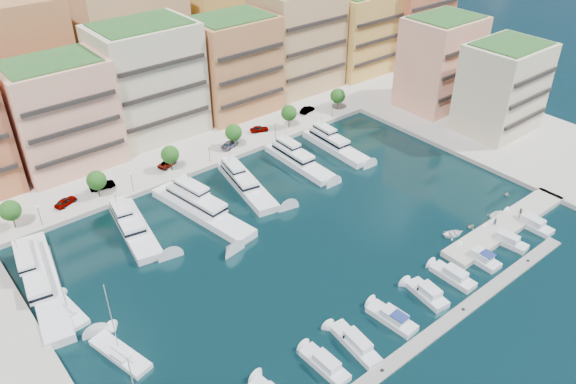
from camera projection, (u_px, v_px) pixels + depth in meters
name	position (u px, v px, depth m)	size (l,w,h in m)	color
ground	(304.00, 234.00, 101.44)	(400.00, 400.00, 0.00)	black
north_quay	(144.00, 119.00, 141.66)	(220.00, 64.00, 2.00)	#9E998E
east_quay	(530.00, 147.00, 129.24)	(34.00, 76.00, 2.00)	#9E998E
hillside	(71.00, 66.00, 172.80)	(240.00, 40.00, 58.00)	#1B3B18
south_pontoon	(425.00, 340.00, 80.39)	(72.00, 2.20, 0.35)	gray
finger_pier	(506.00, 227.00, 103.13)	(32.00, 5.00, 2.00)	#9E998E
apartment_2	(61.00, 115.00, 114.93)	(20.00, 15.50, 22.80)	#F3AC88
apartment_3	(148.00, 80.00, 126.59)	(22.00, 16.50, 25.80)	beige
apartment_4	(234.00, 65.00, 137.54)	(20.00, 15.50, 23.80)	#C07648
apartment_5	(297.00, 39.00, 149.73)	(22.00, 16.50, 26.80)	tan
apartment_6	(360.00, 33.00, 161.22)	(20.00, 15.50, 22.80)	gold
apartment_7	(411.00, 18.00, 170.02)	(22.00, 16.50, 24.80)	#B96E3D
apartment_east_a	(440.00, 62.00, 140.70)	(18.00, 14.50, 22.80)	#F3AC88
apartment_east_b	(502.00, 87.00, 129.56)	(18.00, 14.50, 20.80)	beige
backblock_1	(10.00, 67.00, 127.44)	(26.00, 18.00, 30.00)	#C07648
backblock_2	(131.00, 41.00, 143.40)	(26.00, 18.00, 30.00)	tan
backblock_3	(228.00, 19.00, 159.36)	(26.00, 18.00, 30.00)	gold
backblock_4	(308.00, 2.00, 175.32)	(26.00, 18.00, 30.00)	#B96E3D
tree_0	(10.00, 210.00, 99.31)	(3.80, 3.80, 5.65)	#473323
tree_1	(96.00, 180.00, 107.82)	(3.80, 3.80, 5.65)	#473323
tree_2	(170.00, 155.00, 116.34)	(3.80, 3.80, 5.65)	#473323
tree_3	(234.00, 132.00, 124.85)	(3.80, 3.80, 5.65)	#473323
tree_4	(289.00, 113.00, 133.36)	(3.80, 3.80, 5.65)	#473323
tree_5	(338.00, 96.00, 141.87)	(3.80, 3.80, 5.65)	#473323
lamppost_0	(39.00, 212.00, 100.45)	(0.30, 0.30, 4.20)	black
lamppost_1	(131.00, 179.00, 110.02)	(0.30, 0.30, 4.20)	black
lamppost_2	(209.00, 151.00, 119.60)	(0.30, 0.30, 4.20)	black
lamppost_3	(275.00, 127.00, 129.18)	(0.30, 0.30, 4.20)	black
lamppost_4	(332.00, 106.00, 138.75)	(0.30, 0.30, 4.20)	black
yacht_0	(42.00, 279.00, 89.46)	(9.07, 27.88, 7.30)	white
yacht_1	(133.00, 227.00, 101.41)	(7.78, 19.62, 7.30)	white
yacht_2	(199.00, 208.00, 106.28)	(8.43, 25.25, 7.30)	white
yacht_3	(245.00, 182.00, 113.96)	(8.27, 20.98, 7.30)	white
yacht_4	(297.00, 160.00, 121.85)	(4.70, 19.67, 7.30)	white
yacht_5	(333.00, 144.00, 127.78)	(4.96, 19.29, 7.30)	white
cruiser_2	(325.00, 365.00, 75.92)	(2.75, 7.79, 2.55)	silver
cruiser_3	(355.00, 344.00, 79.00)	(3.49, 9.30, 2.55)	silver
cruiser_4	(392.00, 319.00, 83.06)	(3.33, 8.04, 2.66)	silver
cruiser_5	(427.00, 294.00, 87.46)	(3.73, 7.44, 2.55)	silver
cruiser_6	(453.00, 276.00, 90.92)	(2.68, 7.57, 2.55)	silver
cruiser_7	(480.00, 258.00, 94.78)	(2.99, 7.22, 2.66)	silver
cruiser_8	(505.00, 240.00, 98.87)	(3.30, 8.11, 2.55)	silver
cruiser_9	(530.00, 224.00, 103.09)	(2.74, 8.54, 2.55)	silver
sailboat_2	(69.00, 312.00, 84.48)	(3.59, 8.51, 13.20)	white
sailboat_1	(121.00, 355.00, 77.72)	(5.16, 10.71, 13.20)	white
tender_2	(497.00, 215.00, 105.77)	(2.61, 3.66, 0.76)	white
tender_0	(454.00, 234.00, 100.81)	(2.77, 3.87, 0.80)	white
tender_3	(507.00, 194.00, 111.78)	(1.18, 1.36, 0.72)	beige
tender_1	(471.00, 226.00, 102.63)	(1.37, 1.59, 0.84)	#C1B394
car_0	(65.00, 201.00, 107.06)	(1.80, 4.47, 1.52)	gray
car_1	(102.00, 185.00, 111.87)	(1.72, 4.92, 1.62)	gray
car_2	(167.00, 163.00, 119.56)	(2.21, 4.79, 1.33)	gray
car_3	(230.00, 144.00, 126.51)	(2.09, 5.15, 1.49)	gray
car_4	(259.00, 129.00, 133.03)	(1.75, 4.35, 1.48)	gray
car_5	(307.00, 110.00, 142.09)	(1.58, 4.54, 1.49)	gray
person_0	(495.00, 222.00, 101.46)	(0.59, 0.39, 1.63)	navy
person_1	(520.00, 213.00, 103.73)	(0.87, 0.68, 1.79)	#4A392C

